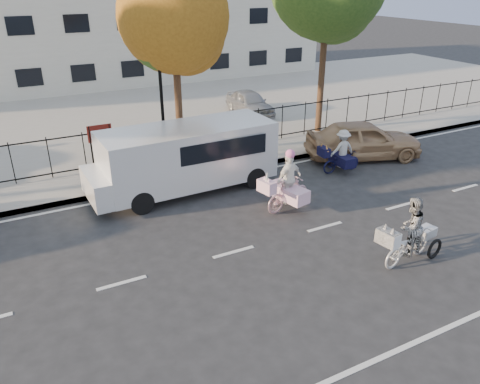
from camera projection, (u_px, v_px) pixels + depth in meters
ground at (234, 252)px, 12.44m from camera, size 120.00×120.00×0.00m
road_markings at (234, 252)px, 12.44m from camera, size 60.00×9.52×0.01m
curb at (169, 182)px, 16.48m from camera, size 60.00×0.10×0.15m
sidewalk at (160, 172)px, 17.32m from camera, size 60.00×2.20×0.15m
parking_lot at (105, 114)px, 24.49m from camera, size 60.00×15.60×0.15m
iron_fence at (149, 142)px, 17.86m from camera, size 58.00×0.06×1.50m
building at (66, 36)px, 31.31m from camera, size 34.00×10.00×6.00m
lamppost at (161, 85)px, 16.82m from camera, size 0.36×0.36×4.33m
street_sign at (101, 139)px, 16.55m from camera, size 0.85×0.06×1.80m
zebra_trike at (409, 237)px, 11.78m from camera, size 2.10×0.98×1.80m
unicorn_bike at (288, 188)px, 14.44m from camera, size 2.01×1.43×1.98m
bull_bike at (341, 155)px, 17.29m from camera, size 1.75×1.20×1.62m
white_van at (185, 156)px, 15.55m from camera, size 6.31×2.29×2.23m
gold_sedan at (363, 140)px, 18.54m from camera, size 4.88×3.21×1.54m
lot_car_d at (250, 103)px, 24.01m from camera, size 1.57×3.62×1.21m
tree_mid at (177, 22)px, 16.80m from camera, size 4.02×4.02×7.37m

